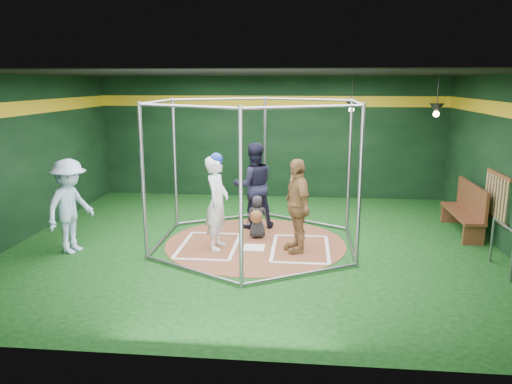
# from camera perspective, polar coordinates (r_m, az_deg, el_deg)

# --- Properties ---
(room_shell) EXTENTS (10.10, 9.10, 3.53)m
(room_shell) POSITION_cam_1_polar(r_m,az_deg,el_deg) (10.18, -0.05, 3.48)
(room_shell) COLOR #0B330C
(room_shell) RESTS_ON ground
(clay_disc) EXTENTS (3.80, 3.80, 0.01)m
(clay_disc) POSITION_cam_1_polar(r_m,az_deg,el_deg) (10.59, -0.05, -5.90)
(clay_disc) COLOR brown
(clay_disc) RESTS_ON ground
(home_plate) EXTENTS (0.43, 0.43, 0.01)m
(home_plate) POSITION_cam_1_polar(r_m,az_deg,el_deg) (10.31, -0.22, -6.36)
(home_plate) COLOR white
(home_plate) RESTS_ON clay_disc
(batter_box_left) EXTENTS (1.17, 1.77, 0.01)m
(batter_box_left) POSITION_cam_1_polar(r_m,az_deg,el_deg) (10.49, -5.39, -6.09)
(batter_box_left) COLOR white
(batter_box_left) RESTS_ON clay_disc
(batter_box_right) EXTENTS (1.17, 1.77, 0.01)m
(batter_box_right) POSITION_cam_1_polar(r_m,az_deg,el_deg) (10.30, 5.10, -6.43)
(batter_box_right) COLOR white
(batter_box_right) RESTS_ON clay_disc
(batting_cage) EXTENTS (4.05, 4.67, 3.00)m
(batting_cage) POSITION_cam_1_polar(r_m,az_deg,el_deg) (10.22, -0.06, 2.07)
(batting_cage) COLOR gray
(batting_cage) RESTS_ON ground
(bat_rack) EXTENTS (0.07, 1.25, 0.98)m
(bat_rack) POSITION_cam_1_polar(r_m,az_deg,el_deg) (11.35, 25.77, -0.46)
(bat_rack) COLOR brown
(bat_rack) RESTS_ON room_shell
(pendant_lamp_near) EXTENTS (0.34, 0.34, 0.90)m
(pendant_lamp_near) POSITION_cam_1_polar(r_m,az_deg,el_deg) (13.66, 10.87, 9.74)
(pendant_lamp_near) COLOR black
(pendant_lamp_near) RESTS_ON room_shell
(pendant_lamp_far) EXTENTS (0.34, 0.34, 0.90)m
(pendant_lamp_far) POSITION_cam_1_polar(r_m,az_deg,el_deg) (12.38, 19.94, 8.95)
(pendant_lamp_far) COLOR black
(pendant_lamp_far) RESTS_ON room_shell
(batter_figure) EXTENTS (0.52, 0.74, 1.97)m
(batter_figure) POSITION_cam_1_polar(r_m,az_deg,el_deg) (10.07, -4.48, -1.12)
(batter_figure) COLOR white
(batter_figure) RESTS_ON clay_disc
(visitor_leopard) EXTENTS (0.83, 1.19, 1.88)m
(visitor_leopard) POSITION_cam_1_polar(r_m,az_deg,el_deg) (9.91, 4.70, -1.55)
(visitor_leopard) COLOR tan
(visitor_leopard) RESTS_ON clay_disc
(catcher_figure) EXTENTS (0.48, 0.56, 0.93)m
(catcher_figure) POSITION_cam_1_polar(r_m,az_deg,el_deg) (10.81, 0.14, -2.84)
(catcher_figure) COLOR black
(catcher_figure) RESTS_ON clay_disc
(umpire) EXTENTS (1.15, 1.01, 1.99)m
(umpire) POSITION_cam_1_polar(r_m,az_deg,el_deg) (11.50, -0.28, 0.74)
(umpire) COLOR black
(umpire) RESTS_ON clay_disc
(bystander_blue) EXTENTS (1.00, 1.36, 1.89)m
(bystander_blue) POSITION_cam_1_polar(r_m,az_deg,el_deg) (10.51, -20.49, -1.55)
(bystander_blue) COLOR #B0CBE8
(bystander_blue) RESTS_ON ground
(dugout_bench) EXTENTS (0.45, 1.95, 1.13)m
(dugout_bench) POSITION_cam_1_polar(r_m,az_deg,el_deg) (12.15, 22.93, -1.69)
(dugout_bench) COLOR brown
(dugout_bench) RESTS_ON ground
(steel_railing) EXTENTS (0.05, 1.03, 0.89)m
(steel_railing) POSITION_cam_1_polar(r_m,az_deg,el_deg) (9.96, 26.37, -4.93)
(steel_railing) COLOR gray
(steel_railing) RESTS_ON ground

